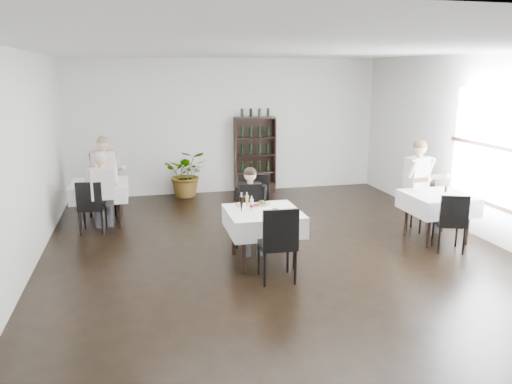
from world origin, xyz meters
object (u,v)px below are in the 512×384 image
wine_shelf (255,155)px  diner_main (251,203)px  main_table (263,221)px  potted_tree (187,173)px

wine_shelf → diner_main: 3.93m
wine_shelf → main_table: (-0.90, -4.31, -0.23)m
wine_shelf → main_table: bearing=-101.8°
wine_shelf → diner_main: wine_shelf is taller
diner_main → wine_shelf: bearing=75.7°
wine_shelf → main_table: wine_shelf is taller
potted_tree → diner_main: diner_main is taller
main_table → potted_tree: 4.25m
diner_main → main_table: bearing=-82.3°
potted_tree → wine_shelf: bearing=4.2°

